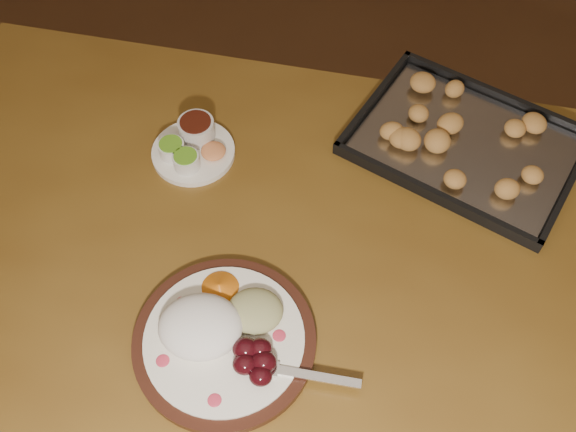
{
  "coord_description": "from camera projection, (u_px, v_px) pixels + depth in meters",
  "views": [
    {
      "loc": [
        0.19,
        -0.37,
        1.72
      ],
      "look_at": [
        0.16,
        0.26,
        0.77
      ],
      "focal_mm": 40.0,
      "sensor_mm": 36.0,
      "label": 1
    }
  ],
  "objects": [
    {
      "name": "baking_tray",
      "position": [
        465.0,
        142.0,
        1.25
      ],
      "size": [
        0.52,
        0.48,
        0.04
      ],
      "rotation": [
        0.0,
        0.0,
        -0.52
      ],
      "color": "black",
      "rests_on": "dining_table"
    },
    {
      "name": "dinner_plate",
      "position": [
        222.0,
        334.0,
        1.02
      ],
      "size": [
        0.36,
        0.29,
        0.07
      ],
      "rotation": [
        0.0,
        0.0,
        -0.42
      ],
      "color": "#33160E",
      "rests_on": "dining_table"
    },
    {
      "name": "dining_table",
      "position": [
        281.0,
        274.0,
        1.21
      ],
      "size": [
        1.62,
        1.13,
        0.75
      ],
      "rotation": [
        0.0,
        0.0,
        -0.16
      ],
      "color": "brown",
      "rests_on": "ground"
    },
    {
      "name": "condiment_saucer",
      "position": [
        192.0,
        146.0,
        1.23
      ],
      "size": [
        0.16,
        0.16,
        0.05
      ],
      "rotation": [
        0.0,
        0.0,
        -0.4
      ],
      "color": "white",
      "rests_on": "dining_table"
    }
  ]
}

